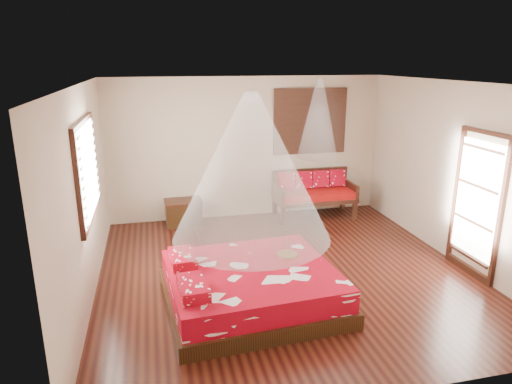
# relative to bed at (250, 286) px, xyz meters

# --- Properties ---
(room) EXTENTS (5.54, 5.54, 2.84)m
(room) POSITION_rel_bed_xyz_m (0.72, 0.79, 1.15)
(room) COLOR black
(room) RESTS_ON ground
(bed) EXTENTS (2.34, 2.15, 0.65)m
(bed) POSITION_rel_bed_xyz_m (0.00, 0.00, 0.00)
(bed) COLOR black
(bed) RESTS_ON floor
(daybed) EXTENTS (1.63, 0.72, 0.94)m
(daybed) POSITION_rel_bed_xyz_m (2.01, 3.16, 0.27)
(daybed) COLOR black
(daybed) RESTS_ON floor
(storage_chest) EXTENTS (0.72, 0.54, 0.49)m
(storage_chest) POSITION_rel_bed_xyz_m (-0.63, 3.24, -0.01)
(storage_chest) COLOR black
(storage_chest) RESTS_ON floor
(shutter_panel) EXTENTS (1.52, 0.06, 1.32)m
(shutter_panel) POSITION_rel_bed_xyz_m (2.01, 3.50, 1.65)
(shutter_panel) COLOR black
(shutter_panel) RESTS_ON wall_back
(window_left) EXTENTS (0.10, 1.74, 1.34)m
(window_left) POSITION_rel_bed_xyz_m (-1.99, 0.99, 1.45)
(window_left) COLOR black
(window_left) RESTS_ON wall_left
(glazed_door) EXTENTS (0.08, 1.02, 2.16)m
(glazed_door) POSITION_rel_bed_xyz_m (3.43, 0.19, 0.82)
(glazed_door) COLOR black
(glazed_door) RESTS_ON floor
(wine_tray) EXTENTS (0.29, 0.29, 0.23)m
(wine_tray) POSITION_rel_bed_xyz_m (0.60, 0.31, 0.31)
(wine_tray) COLOR brown
(wine_tray) RESTS_ON bed
(mosquito_net_main) EXTENTS (1.99, 1.99, 1.80)m
(mosquito_net_main) POSITION_rel_bed_xyz_m (0.02, 0.00, 1.60)
(mosquito_net_main) COLOR white
(mosquito_net_main) RESTS_ON ceiling
(mosquito_net_daybed) EXTENTS (0.80, 0.80, 1.50)m
(mosquito_net_daybed) POSITION_rel_bed_xyz_m (2.01, 3.04, 1.75)
(mosquito_net_daybed) COLOR white
(mosquito_net_daybed) RESTS_ON ceiling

